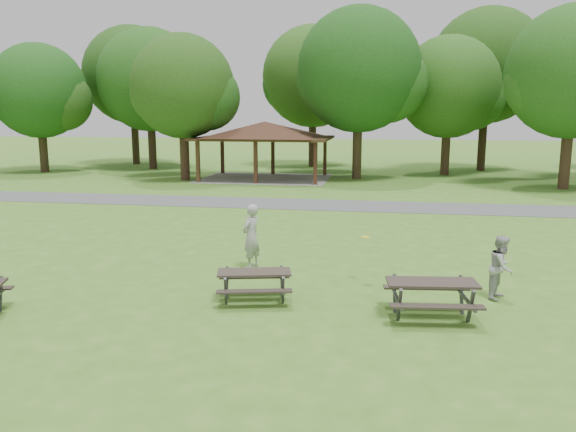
# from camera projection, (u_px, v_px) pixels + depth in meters

# --- Properties ---
(ground) EXTENTS (160.00, 160.00, 0.00)m
(ground) POSITION_uv_depth(u_px,v_px,m) (218.00, 298.00, 13.37)
(ground) COLOR #437621
(ground) RESTS_ON ground
(asphalt_path) EXTENTS (120.00, 3.20, 0.02)m
(asphalt_path) POSITION_uv_depth(u_px,v_px,m) (303.00, 204.00, 26.93)
(asphalt_path) COLOR #4F4F52
(asphalt_path) RESTS_ON ground
(pavilion) EXTENTS (8.60, 7.01, 3.76)m
(pavilion) POSITION_uv_depth(u_px,v_px,m) (265.00, 132.00, 36.73)
(pavilion) COLOR #3E2616
(pavilion) RESTS_ON ground
(tree_row_b) EXTENTS (7.14, 6.80, 9.28)m
(tree_row_b) POSITION_uv_depth(u_px,v_px,m) (40.00, 94.00, 40.55)
(tree_row_b) COLOR black
(tree_row_b) RESTS_ON ground
(tree_row_c) EXTENTS (8.19, 7.80, 10.67)m
(tree_row_c) POSITION_uv_depth(u_px,v_px,m) (151.00, 83.00, 42.61)
(tree_row_c) COLOR black
(tree_row_c) RESTS_ON ground
(tree_row_d) EXTENTS (6.93, 6.60, 9.27)m
(tree_row_d) POSITION_uv_depth(u_px,v_px,m) (184.00, 90.00, 35.62)
(tree_row_d) COLOR #311F16
(tree_row_d) RESTS_ON ground
(tree_row_e) EXTENTS (8.40, 8.00, 11.02)m
(tree_row_e) POSITION_uv_depth(u_px,v_px,m) (360.00, 74.00, 36.02)
(tree_row_e) COLOR #2F2214
(tree_row_e) RESTS_ON ground
(tree_row_f) EXTENTS (7.35, 7.00, 9.55)m
(tree_row_f) POSITION_uv_depth(u_px,v_px,m) (450.00, 90.00, 38.58)
(tree_row_f) COLOR #332016
(tree_row_f) RESTS_ON ground
(tree_row_g) EXTENTS (7.77, 7.40, 10.25)m
(tree_row_g) POSITION_uv_depth(u_px,v_px,m) (575.00, 76.00, 31.20)
(tree_row_g) COLOR #332116
(tree_row_g) RESTS_ON ground
(tree_deep_a) EXTENTS (8.40, 8.00, 11.38)m
(tree_deep_a) POSITION_uv_depth(u_px,v_px,m) (134.00, 78.00, 46.40)
(tree_deep_a) COLOR #2F2015
(tree_deep_a) RESTS_ON ground
(tree_deep_b) EXTENTS (8.40, 8.00, 11.13)m
(tree_deep_b) POSITION_uv_depth(u_px,v_px,m) (314.00, 80.00, 44.42)
(tree_deep_b) COLOR black
(tree_deep_b) RESTS_ON ground
(tree_deep_c) EXTENTS (8.82, 8.40, 11.90)m
(tree_deep_c) POSITION_uv_depth(u_px,v_px,m) (488.00, 69.00, 41.18)
(tree_deep_c) COLOR black
(tree_deep_c) RESTS_ON ground
(picnic_table_middle) EXTENTS (1.97, 1.72, 0.74)m
(picnic_table_middle) POSITION_uv_depth(u_px,v_px,m) (254.00, 278.00, 13.13)
(picnic_table_middle) COLOR #302822
(picnic_table_middle) RESTS_ON ground
(picnic_table_far) EXTENTS (2.07, 1.74, 0.83)m
(picnic_table_far) POSITION_uv_depth(u_px,v_px,m) (432.00, 290.00, 12.05)
(picnic_table_far) COLOR #2F2622
(picnic_table_far) RESTS_ON ground
(frisbee_in_flight) EXTENTS (0.29, 0.29, 0.02)m
(frisbee_in_flight) POSITION_uv_depth(u_px,v_px,m) (366.00, 237.00, 14.48)
(frisbee_in_flight) COLOR yellow
(frisbee_in_flight) RESTS_ON ground
(frisbee_thrower) EXTENTS (0.65, 0.78, 1.84)m
(frisbee_thrower) POSITION_uv_depth(u_px,v_px,m) (251.00, 236.00, 15.83)
(frisbee_thrower) COLOR #A2A2A4
(frisbee_thrower) RESTS_ON ground
(frisbee_catcher) EXTENTS (0.83, 0.91, 1.52)m
(frisbee_catcher) POSITION_uv_depth(u_px,v_px,m) (502.00, 267.00, 13.26)
(frisbee_catcher) COLOR #AAAAAD
(frisbee_catcher) RESTS_ON ground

